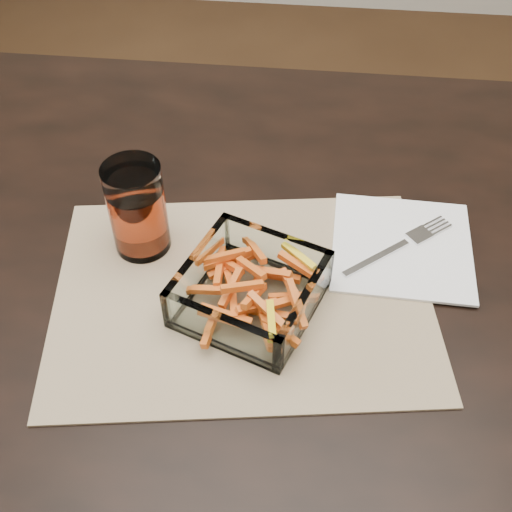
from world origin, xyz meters
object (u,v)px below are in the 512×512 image
Objects in this scene: fork at (401,245)px; glass_bowl at (250,291)px; dining_table at (319,304)px; tumbler at (138,211)px.

glass_bowl is at bearing -97.75° from fork.
tumbler reaches higher than dining_table.
dining_table is 11.13× the size of fork.
fork is at bearing 31.76° from glass_bowl.
dining_table is 0.14m from fork.
glass_bowl is at bearing -136.04° from dining_table.
dining_table is at bearing -112.11° from fork.
fork is at bearing 4.85° from tumbler.
fork reaches higher than dining_table.
glass_bowl is at bearing -29.71° from tumbler.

